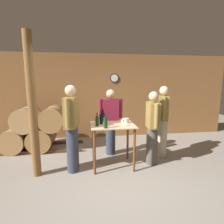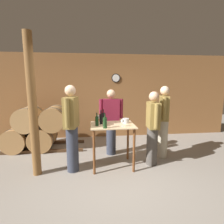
{
  "view_description": "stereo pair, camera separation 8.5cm",
  "coord_description": "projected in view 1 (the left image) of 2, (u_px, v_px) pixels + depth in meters",
  "views": [
    {
      "loc": [
        -0.54,
        -3.07,
        1.79
      ],
      "look_at": [
        -0.04,
        0.57,
        1.18
      ],
      "focal_mm": 28.0,
      "sensor_mm": 36.0,
      "label": 1
    },
    {
      "loc": [
        -0.45,
        -3.08,
        1.79
      ],
      "look_at": [
        -0.04,
        0.57,
        1.18
      ],
      "focal_mm": 28.0,
      "sensor_mm": 36.0,
      "label": 2
    }
  ],
  "objects": [
    {
      "name": "ground_plane",
      "position": [
        118.0,
        177.0,
        3.37
      ],
      "size": [
        14.0,
        14.0,
        0.0
      ],
      "primitive_type": "plane",
      "color": "gray"
    },
    {
      "name": "back_wall",
      "position": [
        105.0,
        96.0,
        5.73
      ],
      "size": [
        8.4,
        0.08,
        2.7
      ],
      "color": "brown",
      "rests_on": "ground_plane"
    },
    {
      "name": "barrel_rack",
      "position": [
        35.0,
        129.0,
        4.68
      ],
      "size": [
        2.83,
        0.84,
        1.18
      ],
      "color": "#4C331E",
      "rests_on": "ground_plane"
    },
    {
      "name": "tasting_table",
      "position": [
        113.0,
        134.0,
        3.7
      ],
      "size": [
        0.92,
        0.72,
        0.93
      ],
      "color": "#D1B284",
      "rests_on": "ground_plane"
    },
    {
      "name": "wooden_post",
      "position": [
        32.0,
        107.0,
        3.22
      ],
      "size": [
        0.16,
        0.16,
        2.7
      ],
      "color": "brown",
      "rests_on": "ground_plane"
    },
    {
      "name": "wine_bottle_far_left",
      "position": [
        97.0,
        121.0,
        3.54
      ],
      "size": [
        0.07,
        0.07,
        0.27
      ],
      "color": "black",
      "rests_on": "tasting_table"
    },
    {
      "name": "wine_bottle_left",
      "position": [
        101.0,
        119.0,
        3.69
      ],
      "size": [
        0.07,
        0.07,
        0.3
      ],
      "color": "black",
      "rests_on": "tasting_table"
    },
    {
      "name": "wine_bottle_center",
      "position": [
        105.0,
        122.0,
        3.36
      ],
      "size": [
        0.08,
        0.08,
        0.29
      ],
      "color": "#193819",
      "rests_on": "tasting_table"
    },
    {
      "name": "wine_bottle_right",
      "position": [
        103.0,
        117.0,
        3.9
      ],
      "size": [
        0.07,
        0.07,
        0.29
      ],
      "color": "black",
      "rests_on": "tasting_table"
    },
    {
      "name": "wine_glass_near_left",
      "position": [
        98.0,
        117.0,
        3.86
      ],
      "size": [
        0.07,
        0.07,
        0.16
      ],
      "color": "silver",
      "rests_on": "tasting_table"
    },
    {
      "name": "wine_glass_near_center",
      "position": [
        123.0,
        121.0,
        3.5
      ],
      "size": [
        0.06,
        0.06,
        0.14
      ],
      "color": "silver",
      "rests_on": "tasting_table"
    },
    {
      "name": "ice_bucket",
      "position": [
        126.0,
        121.0,
        3.8
      ],
      "size": [
        0.14,
        0.14,
        0.1
      ],
      "color": "silver",
      "rests_on": "tasting_table"
    },
    {
      "name": "person_host",
      "position": [
        152.0,
        127.0,
        3.8
      ],
      "size": [
        0.25,
        0.59,
        1.61
      ],
      "color": "#4C4742",
      "rests_on": "ground_plane"
    },
    {
      "name": "person_visitor_with_scarf",
      "position": [
        72.0,
        127.0,
        3.45
      ],
      "size": [
        0.29,
        0.58,
        1.75
      ],
      "color": "#333847",
      "rests_on": "ground_plane"
    },
    {
      "name": "person_visitor_bearded",
      "position": [
        163.0,
        120.0,
        4.15
      ],
      "size": [
        0.34,
        0.56,
        1.72
      ],
      "color": "#B7AD93",
      "rests_on": "ground_plane"
    },
    {
      "name": "person_visitor_near_door",
      "position": [
        111.0,
        121.0,
        4.34
      ],
      "size": [
        0.59,
        0.24,
        1.63
      ],
      "color": "#333847",
      "rests_on": "ground_plane"
    }
  ]
}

